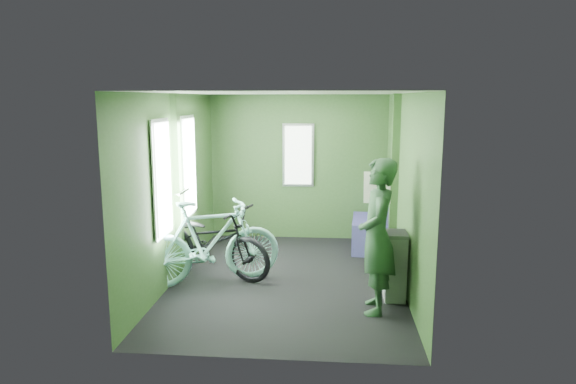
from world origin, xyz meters
name	(u,v)px	position (x,y,z in m)	size (l,w,h in m)	color
room	(285,166)	(-0.04, 0.04, 1.44)	(4.00, 4.02, 2.31)	black
bicycle_black	(211,275)	(-0.99, 0.08, 0.00)	(0.61, 1.75, 0.92)	black
bicycle_mint	(210,284)	(-0.93, -0.25, 0.00)	(0.50, 1.77, 1.06)	#96E7DE
passenger	(377,236)	(1.02, -0.86, 0.82)	(0.41, 0.69, 1.64)	#27482C
waste_box	(395,266)	(1.26, -0.51, 0.39)	(0.23, 0.32, 0.78)	slate
bench_seat	(372,230)	(1.15, 1.45, 0.29)	(0.58, 0.96, 0.98)	navy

